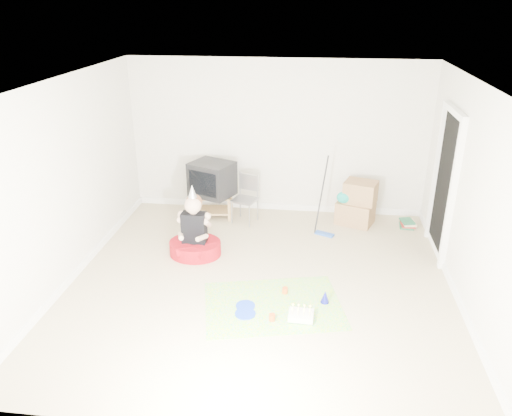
# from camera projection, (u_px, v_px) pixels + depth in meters

# --- Properties ---
(ground) EXTENTS (5.00, 5.00, 0.00)m
(ground) POSITION_uv_depth(u_px,v_px,m) (260.00, 283.00, 6.60)
(ground) COLOR #C4B38D
(ground) RESTS_ON ground
(doorway_recess) EXTENTS (0.02, 0.90, 2.05)m
(doorway_recess) POSITION_uv_depth(u_px,v_px,m) (445.00, 187.00, 7.01)
(doorway_recess) COLOR black
(doorway_recess) RESTS_ON ground
(tv_stand) EXTENTS (0.68, 0.46, 0.40)m
(tv_stand) POSITION_uv_depth(u_px,v_px,m) (213.00, 203.00, 8.48)
(tv_stand) COLOR #A9824C
(tv_stand) RESTS_ON ground
(crt_tv) EXTENTS (0.82, 0.76, 0.57)m
(crt_tv) POSITION_uv_depth(u_px,v_px,m) (212.00, 179.00, 8.30)
(crt_tv) COLOR black
(crt_tv) RESTS_ON tv_stand
(folding_chair) EXTENTS (0.46, 0.45, 0.81)m
(folding_chair) POSITION_uv_depth(u_px,v_px,m) (245.00, 200.00, 8.23)
(folding_chair) COLOR #959499
(folding_chair) RESTS_ON ground
(cardboard_boxes) EXTENTS (0.70, 0.62, 0.73)m
(cardboard_boxes) POSITION_uv_depth(u_px,v_px,m) (357.00, 204.00, 8.19)
(cardboard_boxes) COLOR #9C744B
(cardboard_boxes) RESTS_ON ground
(floor_mop) EXTENTS (0.32, 0.38, 1.21)m
(floor_mop) POSITION_uv_depth(u_px,v_px,m) (325.00, 220.00, 7.81)
(floor_mop) COLOR blue
(floor_mop) RESTS_ON ground
(book_pile) EXTENTS (0.24, 0.30, 0.13)m
(book_pile) POSITION_uv_depth(u_px,v_px,m) (408.00, 223.00, 8.17)
(book_pile) COLOR #216542
(book_pile) RESTS_ON ground
(seated_woman) EXTENTS (0.78, 0.78, 1.09)m
(seated_woman) POSITION_uv_depth(u_px,v_px,m) (195.00, 240.00, 7.23)
(seated_woman) COLOR #A80F19
(seated_woman) RESTS_ON ground
(party_mat) EXTENTS (1.88, 1.54, 0.01)m
(party_mat) POSITION_uv_depth(u_px,v_px,m) (273.00, 305.00, 6.12)
(party_mat) COLOR #FD35A0
(party_mat) RESTS_ON ground
(birthday_cake) EXTENTS (0.30, 0.24, 0.14)m
(birthday_cake) POSITION_uv_depth(u_px,v_px,m) (301.00, 316.00, 5.84)
(birthday_cake) COLOR white
(birthday_cake) RESTS_ON party_mat
(blue_plate_near) EXTENTS (0.28, 0.28, 0.01)m
(blue_plate_near) POSITION_uv_depth(u_px,v_px,m) (245.00, 306.00, 6.09)
(blue_plate_near) COLOR #173ABE
(blue_plate_near) RESTS_ON party_mat
(blue_plate_far) EXTENTS (0.31, 0.31, 0.01)m
(blue_plate_far) POSITION_uv_depth(u_px,v_px,m) (245.00, 314.00, 5.94)
(blue_plate_far) COLOR #173ABE
(blue_plate_far) RESTS_ON party_mat
(orange_cup_near) EXTENTS (0.09, 0.09, 0.08)m
(orange_cup_near) POSITION_uv_depth(u_px,v_px,m) (285.00, 290.00, 6.34)
(orange_cup_near) COLOR #D24E17
(orange_cup_near) RESTS_ON party_mat
(orange_cup_far) EXTENTS (0.09, 0.09, 0.08)m
(orange_cup_far) POSITION_uv_depth(u_px,v_px,m) (272.00, 317.00, 5.81)
(orange_cup_far) COLOR #D24E17
(orange_cup_far) RESTS_ON party_mat
(blue_party_hat) EXTENTS (0.13, 0.13, 0.16)m
(blue_party_hat) POSITION_uv_depth(u_px,v_px,m) (325.00, 297.00, 6.14)
(blue_party_hat) COLOR #161AA0
(blue_party_hat) RESTS_ON party_mat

